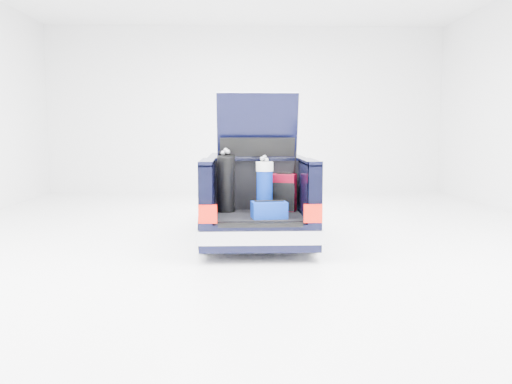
{
  "coord_description": "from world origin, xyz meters",
  "views": [
    {
      "loc": [
        -0.36,
        -9.66,
        1.88
      ],
      "look_at": [
        0.0,
        -0.5,
        0.84
      ],
      "focal_mm": 38.0,
      "sensor_mm": 36.0,
      "label": 1
    }
  ],
  "objects_px": {
    "red_suitcase": "(284,193)",
    "blue_duffel": "(269,210)",
    "blue_golf_bag": "(265,187)",
    "car": "(255,197)",
    "black_golf_bag": "(226,184)"
  },
  "relations": [
    {
      "from": "red_suitcase",
      "to": "black_golf_bag",
      "type": "bearing_deg",
      "value": -156.26
    },
    {
      "from": "blue_golf_bag",
      "to": "blue_duffel",
      "type": "relative_size",
      "value": 1.67
    },
    {
      "from": "car",
      "to": "black_golf_bag",
      "type": "bearing_deg",
      "value": -111.21
    },
    {
      "from": "car",
      "to": "blue_duffel",
      "type": "height_order",
      "value": "car"
    },
    {
      "from": "car",
      "to": "blue_golf_bag",
      "type": "xyz_separation_m",
      "value": [
        0.1,
        -1.4,
        0.34
      ]
    },
    {
      "from": "car",
      "to": "blue_duffel",
      "type": "xyz_separation_m",
      "value": [
        0.14,
        -1.9,
        0.05
      ]
    },
    {
      "from": "red_suitcase",
      "to": "blue_duffel",
      "type": "height_order",
      "value": "red_suitcase"
    },
    {
      "from": "blue_golf_bag",
      "to": "car",
      "type": "bearing_deg",
      "value": 103.32
    },
    {
      "from": "car",
      "to": "black_golf_bag",
      "type": "distance_m",
      "value": 1.43
    },
    {
      "from": "red_suitcase",
      "to": "blue_golf_bag",
      "type": "distance_m",
      "value": 0.4
    },
    {
      "from": "car",
      "to": "red_suitcase",
      "type": "relative_size",
      "value": 7.47
    },
    {
      "from": "black_golf_bag",
      "to": "red_suitcase",
      "type": "bearing_deg",
      "value": 1.1
    },
    {
      "from": "red_suitcase",
      "to": "blue_duffel",
      "type": "distance_m",
      "value": 0.78
    },
    {
      "from": "blue_golf_bag",
      "to": "blue_duffel",
      "type": "bearing_deg",
      "value": -76.39
    },
    {
      "from": "red_suitcase",
      "to": "blue_golf_bag",
      "type": "height_order",
      "value": "blue_golf_bag"
    }
  ]
}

